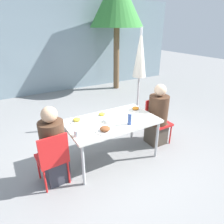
# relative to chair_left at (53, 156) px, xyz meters

# --- Properties ---
(ground_plane) EXTENTS (24.00, 24.00, 0.00)m
(ground_plane) POSITION_rel_chair_left_xyz_m (1.04, 0.15, -0.50)
(ground_plane) COLOR gray
(building_facade) EXTENTS (10.00, 0.20, 3.00)m
(building_facade) POSITION_rel_chair_left_xyz_m (1.04, 4.54, 1.00)
(building_facade) COLOR gray
(building_facade) RESTS_ON ground
(dining_table) EXTENTS (1.49, 0.86, 0.73)m
(dining_table) POSITION_rel_chair_left_xyz_m (1.04, 0.15, 0.18)
(dining_table) COLOR silver
(dining_table) RESTS_ON ground
(chair_left) EXTENTS (0.42, 0.42, 0.85)m
(chair_left) POSITION_rel_chair_left_xyz_m (0.00, 0.00, 0.00)
(chair_left) COLOR red
(chair_left) RESTS_ON ground
(person_left) EXTENTS (0.35, 0.35, 1.19)m
(person_left) POSITION_rel_chair_left_xyz_m (0.04, 0.08, 0.07)
(person_left) COLOR #383842
(person_left) RESTS_ON ground
(chair_right) EXTENTS (0.40, 0.40, 0.85)m
(chair_right) POSITION_rel_chair_left_xyz_m (2.08, 0.22, 0.00)
(chair_right) COLOR red
(chair_right) RESTS_ON ground
(person_right) EXTENTS (0.37, 0.37, 1.20)m
(person_right) POSITION_rel_chair_left_xyz_m (2.03, 0.14, 0.07)
(person_right) COLOR #473D33
(person_right) RESTS_ON ground
(closed_umbrella) EXTENTS (0.36, 0.36, 2.13)m
(closed_umbrella) POSITION_rel_chair_left_xyz_m (2.21, 1.00, 1.00)
(closed_umbrella) COLOR #333333
(closed_umbrella) RESTS_ON ground
(plate_0) EXTENTS (0.22, 0.22, 0.06)m
(plate_0) POSITION_rel_chair_left_xyz_m (1.63, 0.30, 0.26)
(plate_0) COLOR white
(plate_0) RESTS_ON dining_table
(plate_1) EXTENTS (0.23, 0.23, 0.06)m
(plate_1) POSITION_rel_chair_left_xyz_m (0.52, 0.39, 0.26)
(plate_1) COLOR white
(plate_1) RESTS_ON dining_table
(plate_2) EXTENTS (0.20, 0.20, 0.06)m
(plate_2) POSITION_rel_chair_left_xyz_m (0.98, 0.39, 0.25)
(plate_2) COLOR white
(plate_2) RESTS_ON dining_table
(plate_3) EXTENTS (0.28, 0.28, 0.08)m
(plate_3) POSITION_rel_chair_left_xyz_m (0.77, -0.12, 0.26)
(plate_3) COLOR white
(plate_3) RESTS_ON dining_table
(bottle) EXTENTS (0.06, 0.06, 0.20)m
(bottle) POSITION_rel_chair_left_xyz_m (1.21, -0.11, 0.33)
(bottle) COLOR #334C8E
(bottle) RESTS_ON dining_table
(drinking_cup) EXTENTS (0.08, 0.08, 0.10)m
(drinking_cup) POSITION_rel_chair_left_xyz_m (0.36, -0.04, 0.28)
(drinking_cup) COLOR silver
(drinking_cup) RESTS_ON dining_table
(salad_bowl) EXTENTS (0.18, 0.18, 0.05)m
(salad_bowl) POSITION_rel_chair_left_xyz_m (0.98, 0.13, 0.26)
(salad_bowl) COLOR white
(salad_bowl) RESTS_ON dining_table
(tree_behind_left) EXTENTS (1.77, 1.77, 3.68)m
(tree_behind_left) POSITION_rel_chair_left_xyz_m (3.29, 3.73, 2.35)
(tree_behind_left) COLOR brown
(tree_behind_left) RESTS_ON ground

